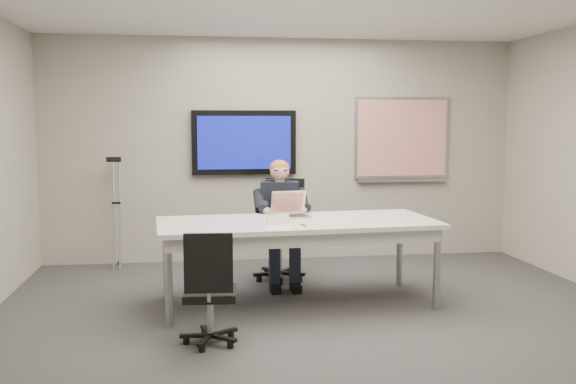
{
  "coord_description": "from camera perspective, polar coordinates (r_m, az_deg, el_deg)",
  "views": [
    {
      "loc": [
        -1.1,
        -5.07,
        1.76
      ],
      "look_at": [
        -0.23,
        0.98,
        1.09
      ],
      "focal_mm": 40.0,
      "sensor_mm": 36.0,
      "label": 1
    }
  ],
  "objects": [
    {
      "name": "floor",
      "position": [
        5.48,
        3.93,
        -12.46
      ],
      "size": [
        6.0,
        6.0,
        0.02
      ],
      "primitive_type": "cube",
      "color": "#343336",
      "rests_on": "ground"
    },
    {
      "name": "wall_back",
      "position": [
        8.16,
        -0.43,
        3.75
      ],
      "size": [
        6.0,
        0.02,
        2.8
      ],
      "primitive_type": "cube",
      "color": "#ACA69C",
      "rests_on": "ground"
    },
    {
      "name": "wall_front",
      "position": [
        2.37,
        19.58,
        -2.77
      ],
      "size": [
        6.0,
        0.02,
        2.8
      ],
      "primitive_type": "cube",
      "color": "#ACA69C",
      "rests_on": "ground"
    },
    {
      "name": "conference_table",
      "position": [
        6.16,
        0.84,
        -3.4
      ],
      "size": [
        2.72,
        1.28,
        0.82
      ],
      "rotation": [
        0.0,
        0.0,
        0.07
      ],
      "color": "silver",
      "rests_on": "ground"
    },
    {
      "name": "tv_display",
      "position": [
        8.05,
        -3.92,
        4.41
      ],
      "size": [
        1.3,
        0.09,
        0.8
      ],
      "color": "black",
      "rests_on": "wall_back"
    },
    {
      "name": "whiteboard",
      "position": [
        8.47,
        10.07,
        4.63
      ],
      "size": [
        1.25,
        0.08,
        1.1
      ],
      "color": "#989AA0",
      "rests_on": "wall_back"
    },
    {
      "name": "office_chair_far",
      "position": [
        7.2,
        -0.68,
        -5.01
      ],
      "size": [
        0.7,
        0.7,
        1.12
      ],
      "rotation": [
        0.0,
        0.0,
        -0.42
      ],
      "color": "black",
      "rests_on": "ground"
    },
    {
      "name": "office_chair_near",
      "position": [
        5.16,
        -6.93,
        -10.34
      ],
      "size": [
        0.47,
        0.47,
        0.92
      ],
      "rotation": [
        0.0,
        0.0,
        3.07
      ],
      "color": "black",
      "rests_on": "ground"
    },
    {
      "name": "seated_person",
      "position": [
        6.92,
        -0.57,
        -3.86
      ],
      "size": [
        0.44,
        0.76,
        1.35
      ],
      "rotation": [
        0.0,
        0.0,
        -0.13
      ],
      "color": "#1F2434",
      "rests_on": "office_chair_far"
    },
    {
      "name": "crutch",
      "position": [
        7.99,
        -14.99,
        -1.64
      ],
      "size": [
        0.25,
        0.64,
        1.42
      ],
      "primitive_type": null,
      "rotation": [
        -0.2,
        0.0,
        0.1
      ],
      "color": "#9EA0A5",
      "rests_on": "ground"
    },
    {
      "name": "laptop",
      "position": [
        6.39,
        0.14,
        -1.64
      ],
      "size": [
        0.39,
        0.38,
        0.25
      ],
      "rotation": [
        0.0,
        0.0,
        0.14
      ],
      "color": "#BBBBBE",
      "rests_on": "conference_table"
    },
    {
      "name": "name_tent",
      "position": [
        5.94,
        -0.9,
        -2.41
      ],
      "size": [
        0.24,
        0.14,
        0.09
      ],
      "primitive_type": null,
      "rotation": [
        0.0,
        0.0,
        0.33
      ],
      "color": "white",
      "rests_on": "conference_table"
    },
    {
      "name": "pen",
      "position": [
        5.84,
        1.36,
        -2.96
      ],
      "size": [
        0.04,
        0.13,
        0.01
      ],
      "primitive_type": "cylinder",
      "rotation": [
        0.0,
        1.57,
        1.79
      ],
      "color": "black",
      "rests_on": "conference_table"
    }
  ]
}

